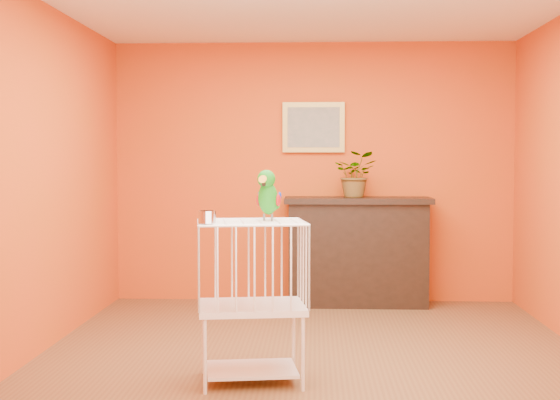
{
  "coord_description": "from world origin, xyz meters",
  "views": [
    {
      "loc": [
        0.02,
        -5.61,
        1.43
      ],
      "look_at": [
        -0.21,
        -0.62,
        1.17
      ],
      "focal_mm": 50.0,
      "sensor_mm": 36.0,
      "label": 1
    }
  ],
  "objects": [
    {
      "name": "framed_picture",
      "position": [
        0.0,
        2.22,
        1.75
      ],
      "size": [
        0.62,
        0.04,
        0.5
      ],
      "color": "#B1923F",
      "rests_on": "room_shell"
    },
    {
      "name": "potted_plant",
      "position": [
        0.42,
        1.99,
        1.23
      ],
      "size": [
        0.46,
        0.5,
        0.35
      ],
      "primitive_type": "imported",
      "rotation": [
        0.0,
        0.0,
        -0.12
      ],
      "color": "#26722D",
      "rests_on": "console_cabinet"
    },
    {
      "name": "ground",
      "position": [
        0.0,
        0.0,
        0.0
      ],
      "size": [
        4.5,
        4.5,
        0.0
      ],
      "primitive_type": "plane",
      "color": "brown",
      "rests_on": "ground"
    },
    {
      "name": "birdcage",
      "position": [
        -0.39,
        -0.68,
        0.54
      ],
      "size": [
        0.74,
        0.61,
        1.03
      ],
      "rotation": [
        0.0,
        0.0,
        0.15
      ],
      "color": "white",
      "rests_on": "ground"
    },
    {
      "name": "room_shell",
      "position": [
        0.0,
        0.0,
        1.58
      ],
      "size": [
        4.5,
        4.5,
        4.5
      ],
      "color": "#D74414",
      "rests_on": "ground"
    },
    {
      "name": "feed_cup",
      "position": [
        -0.64,
        -0.9,
        1.08
      ],
      "size": [
        0.11,
        0.11,
        0.08
      ],
      "primitive_type": "cylinder",
      "color": "silver",
      "rests_on": "birdcage"
    },
    {
      "name": "console_cabinet",
      "position": [
        0.43,
        2.0,
        0.53
      ],
      "size": [
        1.43,
        0.51,
        1.06
      ],
      "color": "black",
      "rests_on": "ground"
    },
    {
      "name": "parrot",
      "position": [
        -0.29,
        -0.61,
        1.2
      ],
      "size": [
        0.17,
        0.3,
        0.33
      ],
      "rotation": [
        0.0,
        0.0,
        -0.24
      ],
      "color": "#59544C",
      "rests_on": "birdcage"
    }
  ]
}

